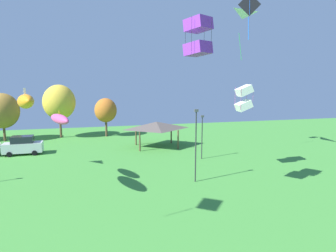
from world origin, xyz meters
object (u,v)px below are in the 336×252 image
at_px(kite_flying_7, 25,101).
at_px(light_post_0, 196,142).
at_px(kite_flying_9, 244,98).
at_px(light_post_1, 202,134).
at_px(kite_flying_2, 233,19).
at_px(park_pavilion, 156,125).
at_px(kite_flying_0, 198,37).
at_px(treeline_tree_2, 59,102).
at_px(kite_flying_6, 249,7).
at_px(treeline_tree_3, 106,110).
at_px(parked_car_second_from_left, 23,145).
at_px(treeline_tree_1, 2,111).
at_px(kite_flying_4, 60,119).

relative_size(kite_flying_7, light_post_0, 0.75).
bearing_deg(kite_flying_9, light_post_1, 117.94).
xyz_separation_m(kite_flying_9, light_post_1, (-2.65, 4.99, -4.58)).
bearing_deg(kite_flying_2, light_post_0, -130.43).
height_order(park_pavilion, light_post_1, light_post_1).
distance_m(kite_flying_0, treeline_tree_2, 32.57).
height_order(kite_flying_6, treeline_tree_3, kite_flying_6).
bearing_deg(treeline_tree_3, parked_car_second_from_left, -137.97).
distance_m(kite_flying_2, treeline_tree_1, 35.87).
bearing_deg(kite_flying_7, light_post_0, 5.43).
bearing_deg(kite_flying_6, kite_flying_7, 154.71).
bearing_deg(light_post_1, treeline_tree_1, 147.41).
bearing_deg(treeline_tree_1, kite_flying_7, -71.09).
relative_size(kite_flying_0, light_post_0, 0.41).
distance_m(parked_car_second_from_left, treeline_tree_3, 14.78).
height_order(kite_flying_7, park_pavilion, kite_flying_7).
xyz_separation_m(kite_flying_2, park_pavilion, (-8.21, 6.07, -13.57)).
bearing_deg(park_pavilion, kite_flying_6, -86.90).
distance_m(kite_flying_4, kite_flying_7, 4.49).
distance_m(kite_flying_6, treeline_tree_1, 40.79).
bearing_deg(kite_flying_4, treeline_tree_1, 116.00).
bearing_deg(treeline_tree_2, kite_flying_6, -65.56).
bearing_deg(kite_flying_2, treeline_tree_1, 153.08).
distance_m(kite_flying_7, kite_flying_9, 20.31).
relative_size(park_pavilion, treeline_tree_3, 1.07).
bearing_deg(kite_flying_6, treeline_tree_3, 103.56).
bearing_deg(kite_flying_9, treeline_tree_3, 121.32).
relative_size(parked_car_second_from_left, treeline_tree_3, 0.74).
height_order(parked_car_second_from_left, treeline_tree_3, treeline_tree_3).
relative_size(kite_flying_7, treeline_tree_1, 0.69).
bearing_deg(kite_flying_0, light_post_1, 67.87).
height_order(kite_flying_7, parked_car_second_from_left, kite_flying_7).
height_order(kite_flying_2, treeline_tree_1, kite_flying_2).
bearing_deg(kite_flying_7, light_post_1, 26.89).
bearing_deg(treeline_tree_3, light_post_0, -73.22).
height_order(kite_flying_9, light_post_0, kite_flying_9).
height_order(kite_flying_7, treeline_tree_2, kite_flying_7).
relative_size(light_post_0, treeline_tree_1, 0.93).
height_order(treeline_tree_2, treeline_tree_3, treeline_tree_2).
height_order(kite_flying_7, kite_flying_9, kite_flying_9).
distance_m(kite_flying_9, parked_car_second_from_left, 27.71).
relative_size(kite_flying_7, kite_flying_9, 1.84).
height_order(kite_flying_4, park_pavilion, kite_flying_4).
relative_size(kite_flying_0, light_post_1, 0.53).
distance_m(kite_flying_2, parked_car_second_from_left, 30.43).
distance_m(kite_flying_0, treeline_tree_3, 30.06).
bearing_deg(park_pavilion, treeline_tree_1, 157.17).
distance_m(kite_flying_6, parked_car_second_from_left, 32.08).
distance_m(light_post_0, treeline_tree_2, 29.00).
height_order(kite_flying_2, light_post_1, kite_flying_2).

